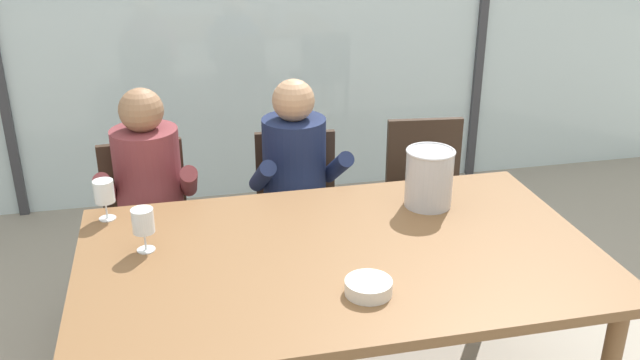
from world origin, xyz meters
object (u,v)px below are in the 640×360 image
ice_bucket_primary (429,177)px  tasting_bowl (368,287)px  dining_table (340,268)px  wine_glass_near_bucket (143,223)px  chair_left_of_center (297,205)px  wine_glass_by_left_taster (104,193)px  person_maroon_top (150,197)px  chair_near_curtain (147,217)px  person_navy_polo (298,183)px  chair_center (427,188)px

ice_bucket_primary → tasting_bowl: (-0.45, -0.62, -0.11)m
dining_table → wine_glass_near_bucket: size_ratio=11.38×
chair_left_of_center → wine_glass_by_left_taster: (-0.90, -0.50, 0.38)m
dining_table → person_maroon_top: person_maroon_top is taller
chair_near_curtain → person_navy_polo: size_ratio=0.73×
dining_table → chair_center: chair_center is taller
chair_center → tasting_bowl: (-0.73, -1.34, 0.29)m
person_navy_polo → dining_table: bearing=-94.7°
chair_center → wine_glass_near_bucket: size_ratio=5.08×
person_maroon_top → person_navy_polo: 0.72m
person_navy_polo → person_maroon_top: bearing=175.5°
dining_table → ice_bucket_primary: size_ratio=7.68×
dining_table → person_navy_polo: bearing=89.8°
chair_left_of_center → ice_bucket_primary: 0.90m
chair_near_curtain → chair_center: size_ratio=1.00×
chair_center → tasting_bowl: size_ratio=5.35×
chair_left_of_center → person_maroon_top: bearing=-164.9°
ice_bucket_primary → wine_glass_near_bucket: size_ratio=1.48×
chair_left_of_center → tasting_bowl: 1.32m
ice_bucket_primary → person_navy_polo: bearing=130.6°
tasting_bowl → wine_glass_by_left_taster: wine_glass_by_left_taster is taller
person_maroon_top → person_navy_polo: same height
wine_glass_by_left_taster → chair_near_curtain: bearing=75.4°
tasting_bowl → dining_table: bearing=94.5°
wine_glass_by_left_taster → wine_glass_near_bucket: bearing=-62.8°
chair_near_curtain → ice_bucket_primary: (1.22, -0.68, 0.39)m
chair_left_of_center → person_navy_polo: 0.21m
dining_table → chair_center: size_ratio=2.24×
dining_table → chair_left_of_center: 1.00m
person_maroon_top → person_navy_polo: size_ratio=1.00×
wine_glass_by_left_taster → person_maroon_top: bearing=67.0°
chair_center → wine_glass_by_left_taster: (-1.64, -0.55, 0.38)m
dining_table → wine_glass_near_bucket: 0.77m
dining_table → tasting_bowl: (0.02, -0.31, 0.10)m
ice_bucket_primary → tasting_bowl: 0.78m
dining_table → person_maroon_top: bearing=129.8°
dining_table → chair_near_curtain: (-0.75, 1.00, -0.19)m
chair_center → person_navy_polo: person_navy_polo is taller
dining_table → ice_bucket_primary: 0.61m
dining_table → chair_left_of_center: chair_left_of_center is taller
wine_glass_by_left_taster → chair_left_of_center: bearing=28.9°
chair_left_of_center → wine_glass_near_bucket: (-0.74, -0.81, 0.38)m
dining_table → tasting_bowl: tasting_bowl is taller
dining_table → tasting_bowl: bearing=-85.5°
chair_near_curtain → ice_bucket_primary: size_ratio=3.43×
dining_table → chair_near_curtain: bearing=126.8°
person_navy_polo → ice_bucket_primary: person_navy_polo is taller
chair_center → wine_glass_near_bucket: bearing=-143.4°
dining_table → tasting_bowl: size_ratio=11.99×
tasting_bowl → wine_glass_by_left_taster: bearing=139.1°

